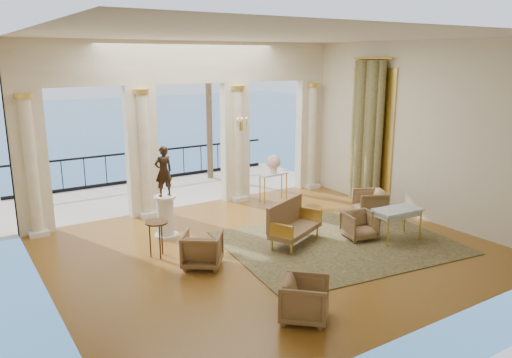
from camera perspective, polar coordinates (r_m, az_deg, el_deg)
floor at (r=11.02m, az=1.56°, el=-7.97°), size 9.00×9.00×0.00m
room_walls at (r=9.42m, az=5.53°, el=6.36°), size 9.00×9.00×9.00m
arcade at (r=13.65m, az=-7.50°, el=7.34°), size 9.00×0.56×4.50m
terrace at (r=15.93m, az=-10.26°, el=-1.50°), size 10.00×3.60×0.10m
balustrade at (r=17.27m, az=-12.38°, el=1.16°), size 9.00×0.06×1.03m
palm_tree at (r=16.94m, az=-5.53°, el=13.73°), size 2.00×2.00×4.50m
curtain at (r=14.30m, az=12.53°, el=5.15°), size 0.33×1.40×4.09m
window_frame at (r=14.42m, az=13.08°, el=5.51°), size 0.04×1.60×3.40m
wall_sconce at (r=14.07m, az=-1.72°, el=6.19°), size 0.30×0.11×0.33m
rug at (r=11.49m, az=9.40°, el=-7.19°), size 5.33×4.39×0.02m
armchair_a at (r=8.15m, az=5.61°, el=-13.34°), size 1.01×1.01×0.76m
armchair_b at (r=11.75m, az=11.76°, el=-5.06°), size 0.80×0.77×0.70m
armchair_c at (r=13.40m, az=12.89°, el=-2.60°), size 0.96×0.98×0.77m
armchair_d at (r=10.08m, az=-6.15°, el=-7.81°), size 1.03×1.02×0.78m
settee at (r=11.21m, az=4.08°, el=-5.01°), size 1.59×1.18×0.97m
game_table at (r=11.76m, az=15.86°, el=-3.66°), size 1.13×0.67×0.74m
pedestal at (r=11.75m, az=-10.30°, el=-4.34°), size 0.54×0.54×0.99m
statue at (r=11.46m, az=-10.53°, el=0.87°), size 0.44×0.30×1.16m
console_table at (r=14.41m, az=1.99°, el=0.10°), size 0.89×0.42×0.82m
urn at (r=14.31m, az=2.01°, el=1.85°), size 0.41×0.41×0.54m
side_table at (r=10.58m, az=-11.28°, el=-5.37°), size 0.47×0.47×0.77m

